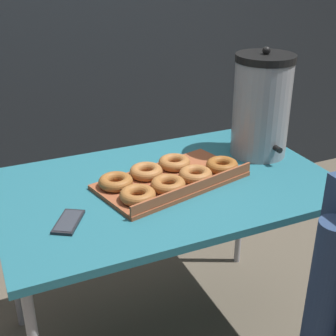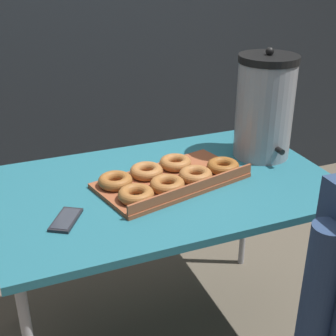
# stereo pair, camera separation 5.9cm
# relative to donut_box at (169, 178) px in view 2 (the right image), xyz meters

# --- Properties ---
(ground_plane) EXTENTS (12.00, 12.00, 0.00)m
(ground_plane) POSITION_rel_donut_box_xyz_m (-0.00, 0.01, -0.78)
(ground_plane) COLOR brown
(folding_table) EXTENTS (1.23, 0.77, 0.76)m
(folding_table) POSITION_rel_donut_box_xyz_m (-0.00, 0.01, -0.08)
(folding_table) COLOR #236675
(folding_table) RESTS_ON ground
(donut_box) EXTENTS (0.59, 0.40, 0.05)m
(donut_box) POSITION_rel_donut_box_xyz_m (0.00, 0.00, 0.00)
(donut_box) COLOR brown
(donut_box) RESTS_ON folding_table
(coffee_urn) EXTENTS (0.24, 0.27, 0.45)m
(coffee_urn) POSITION_rel_donut_box_xyz_m (0.46, 0.10, 0.18)
(coffee_urn) COLOR #939399
(coffee_urn) RESTS_ON folding_table
(cell_phone) EXTENTS (0.13, 0.16, 0.01)m
(cell_phone) POSITION_rel_donut_box_xyz_m (-0.40, -0.12, -0.02)
(cell_phone) COLOR black
(cell_phone) RESTS_ON folding_table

